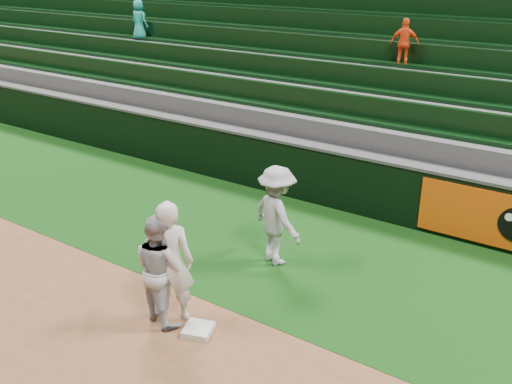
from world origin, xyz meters
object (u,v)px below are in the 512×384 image
first_base (198,330)px  baserunner (160,268)px  first_baseman (170,262)px  base_coach (277,216)px

first_base → baserunner: size_ratio=0.23×
first_baseman → baserunner: bearing=10.2°
first_base → baserunner: 1.00m
first_base → baserunner: (-0.64, -0.01, 0.77)m
first_base → base_coach: base_coach is taller
first_baseman → baserunner: 0.17m
first_baseman → baserunner: first_baseman is taller
first_base → base_coach: size_ratio=0.22×
first_base → first_baseman: 1.03m
first_base → baserunner: baserunner is taller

